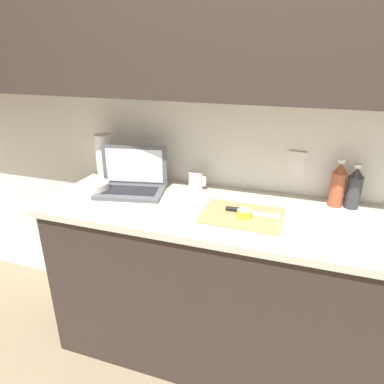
{
  "coord_description": "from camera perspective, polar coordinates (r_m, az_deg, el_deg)",
  "views": [
    {
      "loc": [
        0.16,
        -1.48,
        1.63
      ],
      "look_at": [
        -0.33,
        -0.01,
        0.99
      ],
      "focal_mm": 32.0,
      "sensor_mm": 36.0,
      "label": 1
    }
  ],
  "objects": [
    {
      "name": "ground_plane",
      "position": [
        2.21,
        9.26,
        -25.46
      ],
      "size": [
        12.0,
        12.0,
        0.0
      ],
      "primitive_type": "plane",
      "color": "#847056",
      "rests_on": "ground"
    },
    {
      "name": "wall_back",
      "position": [
        1.73,
        14.1,
        19.39
      ],
      "size": [
        5.2,
        0.38,
        2.6
      ],
      "color": "white",
      "rests_on": "ground_plane"
    },
    {
      "name": "counter_unit",
      "position": [
        1.9,
        10.81,
        -15.98
      ],
      "size": [
        2.18,
        0.63,
        0.91
      ],
      "color": "#332823",
      "rests_on": "ground_plane"
    },
    {
      "name": "laptop",
      "position": [
        1.91,
        -9.96,
        1.8
      ],
      "size": [
        0.4,
        0.29,
        0.24
      ],
      "rotation": [
        0.0,
        0.0,
        0.2
      ],
      "color": "#515156",
      "rests_on": "counter_unit"
    },
    {
      "name": "cutting_board",
      "position": [
        1.63,
        8.33,
        -3.9
      ],
      "size": [
        0.38,
        0.28,
        0.01
      ],
      "primitive_type": "cube",
      "color": "tan",
      "rests_on": "counter_unit"
    },
    {
      "name": "knife",
      "position": [
        1.65,
        8.55,
        -3.1
      ],
      "size": [
        0.26,
        0.04,
        0.02
      ],
      "rotation": [
        0.0,
        0.0,
        0.04
      ],
      "color": "silver",
      "rests_on": "cutting_board"
    },
    {
      "name": "lemon_half_cut",
      "position": [
        1.6,
        8.72,
        -3.55
      ],
      "size": [
        0.07,
        0.07,
        0.04
      ],
      "color": "yellow",
      "rests_on": "cutting_board"
    },
    {
      "name": "bottle_green_soda",
      "position": [
        1.84,
        25.41,
        0.56
      ],
      "size": [
        0.07,
        0.07,
        0.22
      ],
      "color": "#333338",
      "rests_on": "counter_unit"
    },
    {
      "name": "bottle_oil_tall",
      "position": [
        1.83,
        23.13,
        1.08
      ],
      "size": [
        0.07,
        0.07,
        0.24
      ],
      "color": "#A34C2D",
      "rests_on": "counter_unit"
    },
    {
      "name": "measuring_cup",
      "position": [
        1.91,
        0.65,
        1.87
      ],
      "size": [
        0.1,
        0.08,
        0.1
      ],
      "color": "silver",
      "rests_on": "counter_unit"
    },
    {
      "name": "bowl_white",
      "position": [
        1.95,
        -15.69,
        0.8
      ],
      "size": [
        0.15,
        0.15,
        0.06
      ],
      "color": "beige",
      "rests_on": "counter_unit"
    },
    {
      "name": "paper_towel_roll",
      "position": [
        2.12,
        -14.3,
        5.71
      ],
      "size": [
        0.11,
        0.11,
        0.27
      ],
      "color": "white",
      "rests_on": "counter_unit"
    }
  ]
}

